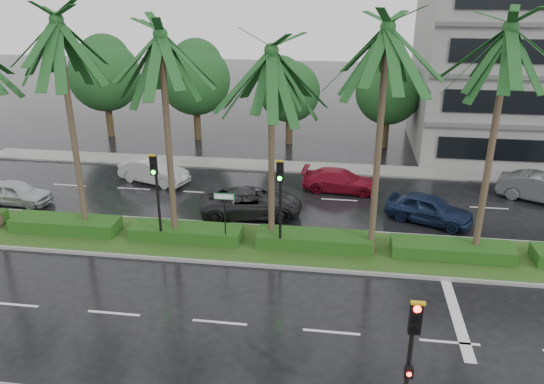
# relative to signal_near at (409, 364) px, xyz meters

# --- Properties ---
(ground) EXTENTS (120.00, 120.00, 0.00)m
(ground) POSITION_rel_signal_near_xyz_m (-6.00, 9.39, -2.50)
(ground) COLOR black
(ground) RESTS_ON ground
(far_sidewalk) EXTENTS (40.00, 2.00, 0.12)m
(far_sidewalk) POSITION_rel_signal_near_xyz_m (-6.00, 21.39, -2.44)
(far_sidewalk) COLOR slate
(far_sidewalk) RESTS_ON ground
(median) EXTENTS (36.00, 4.00, 0.15)m
(median) POSITION_rel_signal_near_xyz_m (-6.00, 10.39, -2.42)
(median) COLOR gray
(median) RESTS_ON ground
(hedge) EXTENTS (35.20, 1.40, 0.60)m
(hedge) POSITION_rel_signal_near_xyz_m (-6.00, 10.39, -2.05)
(hedge) COLOR #154714
(hedge) RESTS_ON median
(lane_markings) EXTENTS (34.00, 13.06, 0.01)m
(lane_markings) POSITION_rel_signal_near_xyz_m (-2.96, 8.96, -2.50)
(lane_markings) COLOR silver
(lane_markings) RESTS_ON ground
(palm_row) EXTENTS (26.30, 4.20, 10.54)m
(palm_row) POSITION_rel_signal_near_xyz_m (-7.25, 10.41, 6.24)
(palm_row) COLOR #493B2A
(palm_row) RESTS_ON median
(signal_near) EXTENTS (0.34, 0.45, 4.36)m
(signal_near) POSITION_rel_signal_near_xyz_m (0.00, 0.00, 0.00)
(signal_near) COLOR black
(signal_near) RESTS_ON near_sidewalk
(signal_median_left) EXTENTS (0.34, 0.42, 4.36)m
(signal_median_left) POSITION_rel_signal_near_xyz_m (-10.00, 9.69, 0.49)
(signal_median_left) COLOR black
(signal_median_left) RESTS_ON median
(signal_median_right) EXTENTS (0.34, 0.42, 4.36)m
(signal_median_right) POSITION_rel_signal_near_xyz_m (-4.50, 9.69, 0.49)
(signal_median_right) COLOR black
(signal_median_right) RESTS_ON median
(street_sign) EXTENTS (0.95, 0.09, 2.60)m
(street_sign) POSITION_rel_signal_near_xyz_m (-7.00, 9.87, -0.38)
(street_sign) COLOR black
(street_sign) RESTS_ON median
(bg_trees) EXTENTS (33.05, 5.34, 7.71)m
(bg_trees) POSITION_rel_signal_near_xyz_m (-7.52, 26.98, 2.09)
(bg_trees) COLOR #332817
(bg_trees) RESTS_ON ground
(building) EXTENTS (16.00, 10.00, 12.00)m
(building) POSITION_rel_signal_near_xyz_m (11.00, 27.39, 3.50)
(building) COLOR slate
(building) RESTS_ON ground
(car_silver) EXTENTS (1.83, 3.91, 1.29)m
(car_silver) POSITION_rel_signal_near_xyz_m (-19.40, 13.39, -1.86)
(car_silver) COLOR #B9BEC2
(car_silver) RESTS_ON ground
(car_white) EXTENTS (2.78, 4.59, 1.43)m
(car_white) POSITION_rel_signal_near_xyz_m (-13.14, 17.58, -1.79)
(car_white) COLOR #BCBCBC
(car_white) RESTS_ON ground
(car_darkgrey) EXTENTS (3.46, 5.65, 1.46)m
(car_darkgrey) POSITION_rel_signal_near_xyz_m (-6.50, 13.66, -1.77)
(car_darkgrey) COLOR #242427
(car_darkgrey) RESTS_ON ground
(car_red) EXTENTS (2.16, 4.56, 1.28)m
(car_red) POSITION_rel_signal_near_xyz_m (-2.00, 17.77, -1.86)
(car_red) COLOR maroon
(car_red) RESTS_ON ground
(car_blue) EXTENTS (3.31, 4.62, 1.46)m
(car_blue) POSITION_rel_signal_near_xyz_m (2.50, 14.14, -1.77)
(car_blue) COLOR #162343
(car_blue) RESTS_ON ground
(car_grey) EXTENTS (3.36, 4.84, 1.51)m
(car_grey) POSITION_rel_signal_near_xyz_m (9.02, 17.77, -1.75)
(car_grey) COLOR #595B5E
(car_grey) RESTS_ON ground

